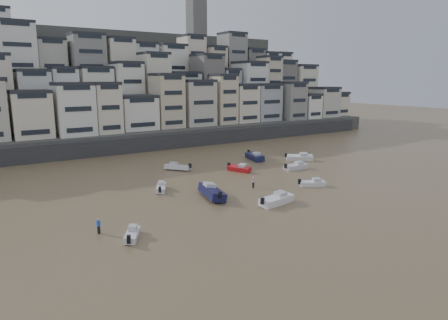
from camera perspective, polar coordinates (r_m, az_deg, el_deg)
ground at (r=35.73m, az=15.15°, el=-16.17°), size 400.00×400.00×0.00m
harbor_wall at (r=93.31m, az=-11.26°, el=2.34°), size 140.00×3.00×3.50m
hillside at (r=131.36m, az=-16.15°, el=9.67°), size 141.04×66.00×50.00m
boat_a at (r=53.49m, az=7.50°, el=-5.46°), size 6.16×2.96×1.61m
boat_b at (r=63.25m, az=12.54°, el=-3.16°), size 4.53×3.31×1.19m
boat_c at (r=55.95m, az=-1.74°, el=-4.42°), size 3.80×7.41×1.93m
boat_d at (r=74.26m, az=10.24°, el=-0.79°), size 5.24×1.83×1.42m
boat_e at (r=71.52m, az=2.21°, el=-1.13°), size 3.22×5.06×1.31m
boat_f at (r=60.11m, az=-8.99°, el=-3.79°), size 3.38×4.57×1.21m
boat_g at (r=82.24m, az=10.74°, el=0.45°), size 5.85×4.93×1.59m
boat_h at (r=73.11m, az=-6.66°, el=-0.87°), size 4.64×5.14×1.43m
boat_i at (r=81.97m, az=4.38°, el=0.65°), size 3.48×6.71×1.75m
boat_j at (r=43.35m, az=-13.00°, el=-10.15°), size 3.21×4.25×1.13m
person_blue at (r=45.44m, az=-17.48°, el=-8.95°), size 0.44×0.44×1.74m
person_pink at (r=61.16m, az=4.21°, el=-3.15°), size 0.44×0.44×1.74m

